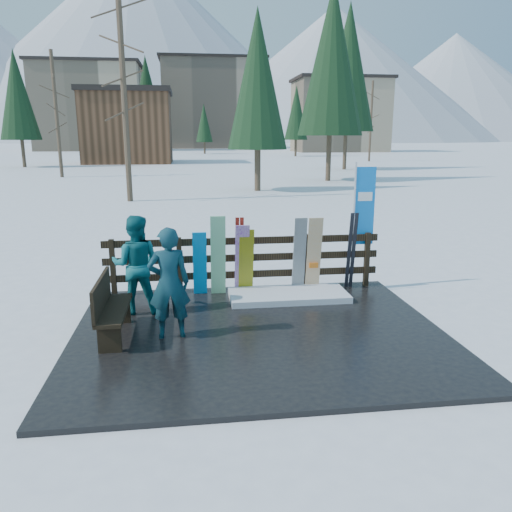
{
  "coord_description": "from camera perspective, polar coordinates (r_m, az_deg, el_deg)",
  "views": [
    {
      "loc": [
        -1.07,
        -7.58,
        3.19
      ],
      "look_at": [
        0.08,
        1.0,
        1.1
      ],
      "focal_mm": 35.0,
      "sensor_mm": 36.0,
      "label": 1
    }
  ],
  "objects": [
    {
      "name": "bench",
      "position": [
        8.17,
        -16.44,
        -5.51
      ],
      "size": [
        0.41,
        1.5,
        0.97
      ],
      "color": "black",
      "rests_on": "deck"
    },
    {
      "name": "mountains",
      "position": [
        339.39,
        -9.86,
        21.35
      ],
      "size": [
        520.0,
        260.0,
        120.0
      ],
      "color": "white",
      "rests_on": "ground"
    },
    {
      "name": "person_back",
      "position": [
        9.11,
        -13.55,
        -0.96
      ],
      "size": [
        0.91,
        0.74,
        1.77
      ],
      "primitive_type": "imported",
      "rotation": [
        0.0,
        0.0,
        3.06
      ],
      "color": "#105E66",
      "rests_on": "deck"
    },
    {
      "name": "snowboard_0",
      "position": [
        9.87,
        -6.43,
        -0.88
      ],
      "size": [
        0.27,
        0.35,
        1.32
      ],
      "primitive_type": "cube",
      "rotation": [
        0.24,
        0.0,
        0.0
      ],
      "color": "#0696E8",
      "rests_on": "deck"
    },
    {
      "name": "fence",
      "position": [
        10.14,
        -1.38,
        -0.42
      ],
      "size": [
        5.6,
        0.1,
        1.15
      ],
      "color": "black",
      "rests_on": "deck"
    },
    {
      "name": "snowboard_2",
      "position": [
        9.92,
        -1.13,
        -0.64
      ],
      "size": [
        0.29,
        0.33,
        1.35
      ],
      "primitive_type": "cube",
      "rotation": [
        0.22,
        0.0,
        0.0
      ],
      "color": "#FFEB0F",
      "rests_on": "deck"
    },
    {
      "name": "trees",
      "position": [
        54.14,
        -2.18,
        16.66
      ],
      "size": [
        42.14,
        68.64,
        14.4
      ],
      "color": "#382B1E",
      "rests_on": "ground"
    },
    {
      "name": "ground",
      "position": [
        8.29,
        0.35,
        -9.05
      ],
      "size": [
        700.0,
        700.0,
        0.0
      ],
      "primitive_type": "plane",
      "color": "white",
      "rests_on": "ground"
    },
    {
      "name": "rental_flag",
      "position": [
        10.55,
        12.01,
        5.08
      ],
      "size": [
        0.45,
        0.04,
        2.6
      ],
      "color": "silver",
      "rests_on": "deck"
    },
    {
      "name": "snowboard_4",
      "position": [
        10.07,
        4.97,
        0.11
      ],
      "size": [
        0.25,
        0.25,
        1.55
      ],
      "primitive_type": "cube",
      "rotation": [
        0.14,
        0.0,
        0.0
      ],
      "color": "black",
      "rests_on": "deck"
    },
    {
      "name": "snow_patch",
      "position": [
        9.85,
        3.72,
        -4.49
      ],
      "size": [
        2.31,
        1.0,
        0.12
      ],
      "primitive_type": "cube",
      "color": "white",
      "rests_on": "deck"
    },
    {
      "name": "ski_pair_a",
      "position": [
        9.95,
        -1.92,
        0.06
      ],
      "size": [
        0.16,
        0.25,
        1.57
      ],
      "color": "#AD2315",
      "rests_on": "deck"
    },
    {
      "name": "snowboard_1",
      "position": [
        9.84,
        -4.35,
        0.02
      ],
      "size": [
        0.29,
        0.28,
        1.62
      ],
      "primitive_type": "cube",
      "rotation": [
        0.15,
        0.0,
        0.0
      ],
      "color": "white",
      "rests_on": "deck"
    },
    {
      "name": "resort_buildings",
      "position": [
        123.18,
        -6.97,
        16.56
      ],
      "size": [
        73.0,
        87.6,
        22.6
      ],
      "color": "tan",
      "rests_on": "ground"
    },
    {
      "name": "snowboard_5",
      "position": [
        10.14,
        6.63,
        0.15
      ],
      "size": [
        0.29,
        0.26,
        1.54
      ],
      "primitive_type": "cube",
      "rotation": [
        0.15,
        0.0,
        0.0
      ],
      "color": "silver",
      "rests_on": "deck"
    },
    {
      "name": "person_front",
      "position": [
        7.86,
        -9.91,
        -3.07
      ],
      "size": [
        0.68,
        0.48,
        1.77
      ],
      "primitive_type": "imported",
      "rotation": [
        0.0,
        0.0,
        3.23
      ],
      "color": "#144F4D",
      "rests_on": "deck"
    },
    {
      "name": "snowboard_3",
      "position": [
        9.9,
        -1.63,
        -0.4
      ],
      "size": [
        0.27,
        0.38,
        1.44
      ],
      "primitive_type": "cube",
      "rotation": [
        0.24,
        0.0,
        0.0
      ],
      "color": "silver",
      "rests_on": "deck"
    },
    {
      "name": "deck",
      "position": [
        8.27,
        0.35,
        -8.8
      ],
      "size": [
        6.0,
        5.0,
        0.08
      ],
      "primitive_type": "cube",
      "color": "black",
      "rests_on": "ground"
    },
    {
      "name": "ski_pair_b",
      "position": [
        10.43,
        10.84,
        0.57
      ],
      "size": [
        0.17,
        0.24,
        1.61
      ],
      "color": "black",
      "rests_on": "deck"
    }
  ]
}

